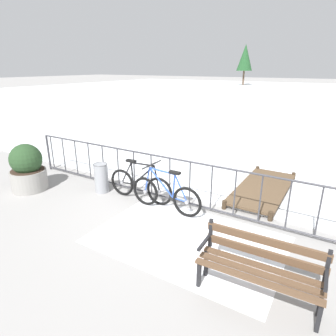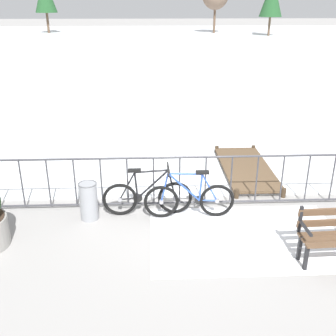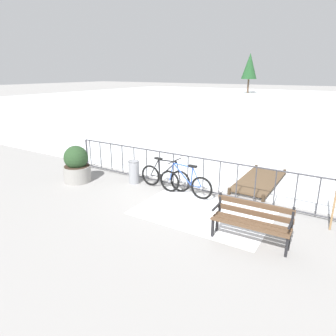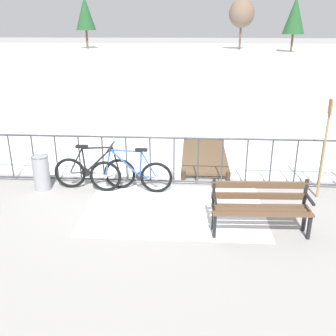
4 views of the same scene
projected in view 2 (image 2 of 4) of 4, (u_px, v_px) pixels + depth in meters
ground_plane at (192, 206)px, 8.18m from camera, size 160.00×160.00×0.00m
frozen_pond at (159, 47)px, 34.34m from camera, size 80.00×56.00×0.03m
snow_patch at (246, 237)px, 7.11m from camera, size 3.33×2.18×0.01m
railing_fence at (193, 180)px, 7.97m from camera, size 9.06×0.06×1.07m
bicycle_near_railing at (147, 197)px, 7.74m from camera, size 1.71×0.52×0.97m
bicycle_second at (189, 199)px, 7.64m from camera, size 1.71×0.52×0.97m
trash_bin at (89, 201)px, 7.58m from camera, size 0.35×0.35×0.73m
wooden_dock at (246, 168)px, 9.70m from camera, size 1.10×2.76×0.20m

